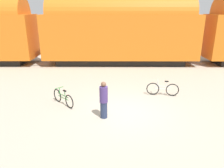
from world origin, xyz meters
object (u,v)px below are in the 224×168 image
(bicycle_silver, at_px, (163,89))
(person_in_purple, at_px, (104,100))
(freight_train, at_px, (120,29))
(bicycle_green, at_px, (63,98))

(bicycle_silver, xyz_separation_m, person_in_purple, (-3.11, -2.64, 0.45))
(freight_train, distance_m, bicycle_green, 9.60)
(bicycle_silver, height_order, person_in_purple, person_in_purple)
(bicycle_green, bearing_deg, person_in_purple, -33.30)
(bicycle_green, distance_m, bicycle_silver, 5.34)
(freight_train, distance_m, person_in_purple, 10.35)
(freight_train, bearing_deg, bicycle_green, -109.34)
(bicycle_green, distance_m, person_in_purple, 2.52)
(bicycle_green, bearing_deg, bicycle_silver, 13.85)
(bicycle_green, relative_size, bicycle_silver, 0.75)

